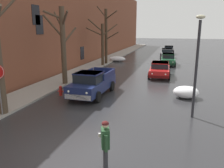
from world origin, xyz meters
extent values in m
plane|color=#2B2B2D|center=(0.00, 0.00, 0.00)|extent=(200.00, 200.00, 0.00)
cube|color=gray|center=(-5.98, 18.00, 0.06)|extent=(2.69, 80.00, 0.13)
cube|color=brown|center=(-7.83, 18.00, 5.76)|extent=(0.60, 80.00, 11.51)
cube|color=black|center=(-7.54, 19.72, 1.56)|extent=(0.08, 1.10, 1.60)
cube|color=black|center=(-7.54, 29.77, 1.48)|extent=(0.08, 1.10, 1.60)
cube|color=black|center=(-7.54, 10.29, 5.67)|extent=(0.08, 1.10, 1.60)
cube|color=black|center=(-7.54, 10.70, 4.88)|extent=(0.08, 1.10, 1.60)
ellipsoid|color=white|center=(-4.16, 24.27, 0.36)|extent=(2.35, 1.17, 0.72)
ellipsoid|color=white|center=(-3.77, 24.16, 0.27)|extent=(0.64, 0.53, 0.53)
ellipsoid|color=white|center=(-3.89, 24.32, 0.25)|extent=(0.60, 0.50, 0.50)
ellipsoid|color=white|center=(4.70, 8.69, 0.40)|extent=(1.69, 1.38, 0.81)
ellipsoid|color=white|center=(4.57, 8.75, 0.22)|extent=(0.54, 0.45, 0.45)
ellipsoid|color=white|center=(5.06, 8.90, 0.38)|extent=(0.91, 0.76, 0.76)
ellipsoid|color=white|center=(-4.14, 12.52, 0.27)|extent=(2.79, 1.03, 0.54)
ellipsoid|color=white|center=(-3.39, 12.72, 0.33)|extent=(0.78, 0.65, 0.65)
ellipsoid|color=white|center=(-4.86, 12.42, 0.24)|extent=(0.58, 0.48, 0.48)
cylinder|color=#4C3D2D|center=(-4.61, 3.14, 5.50)|extent=(0.73, 1.20, 1.29)
cylinder|color=#4C3D2D|center=(-4.90, 9.81, 3.13)|extent=(0.42, 0.42, 6.25)
cylinder|color=#4C3D2D|center=(-4.49, 9.48, 5.31)|extent=(1.02, 0.88, 1.21)
cylinder|color=#4C3D2D|center=(-5.43, 10.19, 5.19)|extent=(1.19, 0.89, 1.47)
cylinder|color=#4C3D2D|center=(-4.61, 10.43, 4.00)|extent=(0.75, 1.39, 1.37)
cylinder|color=#4C3D2D|center=(-5.77, 9.92, 4.76)|extent=(1.89, 0.38, 1.87)
cylinder|color=#4C3D2D|center=(-5.56, 9.56, 5.61)|extent=(1.46, 0.69, 0.74)
cylinder|color=#423323|center=(-4.90, 19.94, 2.56)|extent=(0.34, 0.34, 5.12)
cylinder|color=#423323|center=(-4.21, 20.79, 4.39)|extent=(1.53, 1.83, 1.43)
cylinder|color=#423323|center=(-5.89, 19.82, 4.17)|extent=(2.07, 0.39, 1.05)
cylinder|color=#423323|center=(-5.40, 18.96, 4.88)|extent=(1.17, 2.10, 1.48)
cylinder|color=#423323|center=(-4.90, 21.38, 3.45)|extent=(0.35, 0.35, 6.91)
cylinder|color=#423323|center=(-5.13, 20.40, 6.48)|extent=(0.59, 2.03, 1.25)
cylinder|color=#423323|center=(-4.10, 21.36, 3.65)|extent=(1.67, 0.18, 1.01)
cylinder|color=#423323|center=(-4.04, 20.79, 6.14)|extent=(1.83, 1.32, 1.03)
cube|color=navy|center=(-1.60, 7.63, 0.74)|extent=(1.99, 5.02, 0.76)
cube|color=black|center=(-1.62, 6.93, 1.44)|extent=(1.67, 1.64, 0.64)
cube|color=navy|center=(-1.62, 6.93, 1.72)|extent=(1.71, 1.69, 0.08)
cube|color=navy|center=(-0.70, 8.60, 1.34)|extent=(0.17, 2.39, 0.44)
cube|color=navy|center=(-2.45, 8.65, 1.34)|extent=(0.17, 2.39, 0.44)
cube|color=navy|center=(-1.53, 10.06, 1.34)|extent=(1.75, 0.15, 0.44)
cube|color=#B7B7BC|center=(-1.67, 5.21, 0.54)|extent=(1.76, 0.17, 0.32)
sphere|color=white|center=(-1.07, 5.15, 0.86)|extent=(0.16, 0.16, 0.16)
sphere|color=white|center=(-2.27, 5.18, 0.86)|extent=(0.16, 0.16, 0.16)
cylinder|color=black|center=(-0.70, 6.11, 0.36)|extent=(0.24, 0.73, 0.72)
cylinder|color=black|center=(-2.59, 6.17, 0.36)|extent=(0.24, 0.73, 0.72)
cylinder|color=black|center=(-0.61, 9.09, 0.36)|extent=(0.24, 0.73, 0.72)
cylinder|color=black|center=(-2.50, 9.15, 0.36)|extent=(0.24, 0.73, 0.72)
cube|color=red|center=(2.43, 15.17, 0.60)|extent=(1.95, 4.18, 0.60)
cube|color=black|center=(2.43, 15.37, 1.16)|extent=(1.62, 2.20, 0.52)
cube|color=red|center=(2.43, 15.37, 1.39)|extent=(1.66, 2.24, 0.06)
cube|color=#520B0B|center=(2.51, 13.16, 0.42)|extent=(1.76, 0.19, 0.22)
cube|color=#520B0B|center=(2.36, 17.17, 0.42)|extent=(1.76, 0.19, 0.22)
cylinder|color=black|center=(3.40, 13.93, 0.30)|extent=(0.20, 0.61, 0.60)
cylinder|color=black|center=(1.57, 13.86, 0.30)|extent=(0.20, 0.61, 0.60)
cylinder|color=black|center=(3.30, 16.48, 0.30)|extent=(0.20, 0.61, 0.60)
cylinder|color=black|center=(1.47, 16.41, 0.30)|extent=(0.20, 0.61, 0.60)
sphere|color=silver|center=(3.09, 13.15, 0.68)|extent=(0.14, 0.14, 0.14)
sphere|color=silver|center=(1.93, 13.11, 0.68)|extent=(0.14, 0.14, 0.14)
cube|color=#1E5633|center=(2.86, 23.04, 0.60)|extent=(1.91, 4.47, 0.60)
cube|color=black|center=(2.85, 23.25, 1.16)|extent=(1.56, 2.35, 0.52)
cube|color=#1E5633|center=(2.85, 23.25, 1.39)|extent=(1.59, 2.40, 0.06)
cube|color=black|center=(2.98, 20.90, 0.42)|extent=(1.64, 0.21, 0.22)
cube|color=black|center=(2.74, 25.17, 0.42)|extent=(1.64, 0.21, 0.22)
cylinder|color=black|center=(3.79, 21.73, 0.30)|extent=(0.21, 0.61, 0.60)
cylinder|color=black|center=(2.09, 21.63, 0.30)|extent=(0.21, 0.61, 0.60)
cylinder|color=black|center=(3.64, 24.44, 0.30)|extent=(0.21, 0.61, 0.60)
cylinder|color=black|center=(1.93, 24.34, 0.30)|extent=(0.21, 0.61, 0.60)
sphere|color=silver|center=(3.52, 20.90, 0.68)|extent=(0.14, 0.14, 0.14)
sphere|color=silver|center=(2.44, 20.84, 0.68)|extent=(0.14, 0.14, 0.14)
cube|color=slate|center=(2.33, 30.40, 0.60)|extent=(2.14, 4.45, 0.60)
cube|color=black|center=(2.31, 30.61, 1.16)|extent=(1.72, 2.36, 0.52)
cube|color=slate|center=(2.31, 30.61, 1.39)|extent=(1.76, 2.41, 0.06)
cube|color=#303032|center=(2.50, 28.30, 0.42)|extent=(1.76, 0.26, 0.22)
cube|color=#303032|center=(2.16, 32.50, 0.42)|extent=(1.76, 0.26, 0.22)
cylinder|color=black|center=(3.35, 29.14, 0.30)|extent=(0.23, 0.61, 0.60)
cylinder|color=black|center=(1.53, 28.99, 0.30)|extent=(0.23, 0.61, 0.60)
cylinder|color=black|center=(3.14, 31.81, 0.30)|extent=(0.23, 0.61, 0.60)
cylinder|color=black|center=(1.31, 31.65, 0.30)|extent=(0.23, 0.61, 0.60)
sphere|color=silver|center=(3.09, 28.31, 0.68)|extent=(0.14, 0.14, 0.14)
sphere|color=silver|center=(1.92, 28.22, 0.68)|extent=(0.14, 0.14, 0.14)
cube|color=black|center=(2.39, 36.06, 0.60)|extent=(1.79, 4.18, 0.60)
cube|color=black|center=(2.38, 36.27, 1.16)|extent=(1.51, 2.19, 0.52)
cube|color=black|center=(2.38, 36.27, 1.39)|extent=(1.54, 2.23, 0.06)
cube|color=black|center=(2.44, 34.04, 0.42)|extent=(1.66, 0.16, 0.22)
cube|color=black|center=(2.33, 38.08, 0.42)|extent=(1.66, 0.16, 0.22)
cylinder|color=black|center=(3.28, 34.80, 0.30)|extent=(0.20, 0.60, 0.60)
cylinder|color=black|center=(1.56, 34.75, 0.30)|extent=(0.20, 0.60, 0.60)
cylinder|color=black|center=(3.22, 37.36, 0.30)|extent=(0.20, 0.60, 0.60)
cylinder|color=black|center=(1.49, 37.32, 0.30)|extent=(0.20, 0.60, 0.60)
sphere|color=silver|center=(2.99, 34.03, 0.68)|extent=(0.14, 0.14, 0.14)
sphere|color=silver|center=(1.89, 34.00, 0.68)|extent=(0.14, 0.14, 0.14)
cylinder|color=#2D2D33|center=(1.96, -0.75, 0.43)|extent=(0.19, 0.19, 0.86)
cylinder|color=#2D2D33|center=(1.89, -0.56, 0.43)|extent=(0.19, 0.19, 0.86)
cube|color=#234728|center=(1.93, -0.66, 1.18)|extent=(0.40, 0.49, 0.64)
cylinder|color=#234728|center=(2.02, -0.90, 1.12)|extent=(0.14, 0.14, 0.56)
cylinder|color=#234728|center=(1.83, -0.42, 1.12)|extent=(0.14, 0.14, 0.56)
sphere|color=beige|center=(1.93, -0.66, 1.64)|extent=(0.22, 0.22, 0.22)
ellipsoid|color=#4C1919|center=(1.93, -0.66, 1.68)|extent=(0.23, 0.23, 0.17)
cylinder|color=beige|center=(1.70, -0.57, 1.20)|extent=(0.10, 0.10, 0.11)
cylinder|color=silver|center=(1.70, -0.57, 1.26)|extent=(0.11, 0.11, 0.02)
cylinder|color=#B21E19|center=(-3.74, 6.87, 0.28)|extent=(0.22, 0.22, 0.55)
sphere|color=#B21E19|center=(-3.74, 6.87, 0.61)|extent=(0.21, 0.21, 0.21)
cylinder|color=#B21E19|center=(-3.90, 6.87, 0.30)|extent=(0.10, 0.09, 0.09)
cylinder|color=#B21E19|center=(-3.58, 6.87, 0.30)|extent=(0.10, 0.09, 0.09)
cylinder|color=slate|center=(-4.79, 2.38, 1.14)|extent=(0.06, 0.06, 2.28)
cylinder|color=#28282D|center=(4.95, 5.11, 2.51)|extent=(0.14, 0.14, 5.01)
ellipsoid|color=beige|center=(4.95, 5.11, 5.15)|extent=(0.44, 0.24, 0.20)
camera|label=1|loc=(4.00, -7.18, 4.65)|focal=37.11mm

